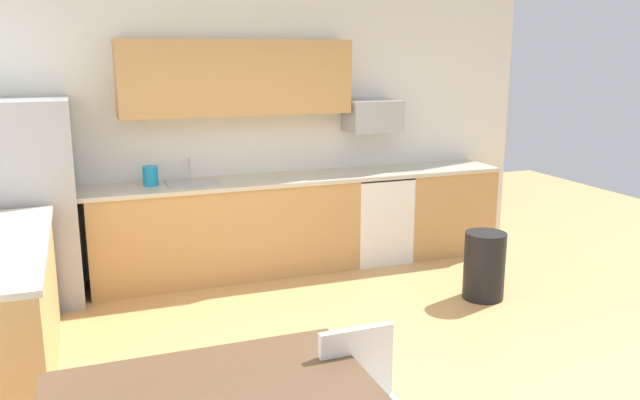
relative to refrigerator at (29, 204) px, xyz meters
The scene contains 14 objects.
ground_plane 3.23m from the refrigerator, 45.52° to the right, with size 12.00×12.00×0.00m, color tan.
wall_back 2.27m from the refrigerator, 11.16° to the left, with size 5.80×0.10×2.70m, color silver.
cabinet_run_back 1.76m from the refrigerator, ahead, with size 2.55×0.60×0.90m, color tan.
cabinet_run_back_right 4.10m from the refrigerator, ahead, with size 1.00×0.60×0.90m, color tan.
cabinet_run_left 1.49m from the refrigerator, 94.83° to the right, with size 0.60×2.00×0.90m, color tan.
countertop_back 2.18m from the refrigerator, ahead, with size 4.80×0.64×0.04m, color beige.
upper_cabinets_back 2.15m from the refrigerator, ahead, with size 2.20×0.34×0.70m, color tan.
refrigerator is the anchor object (origin of this frame).
oven_range 3.31m from the refrigerator, ahead, with size 0.60×0.60×0.91m.
microwave 3.34m from the refrigerator, ahead, with size 0.54×0.36×0.32m, color #9EA0A5.
sink_basin 1.40m from the refrigerator, ahead, with size 0.48×0.40×0.14m, color #A5A8AD.
sink_faucet 1.43m from the refrigerator, 10.51° to the left, with size 0.02×0.02×0.24m, color #B2B5BA.
trash_bin 3.96m from the refrigerator, 19.29° to the right, with size 0.36×0.36×0.60m, color black.
kettle 1.04m from the refrigerator, ahead, with size 0.14×0.14×0.20m, color #198CBF.
Camera 1 is at (-1.74, -3.65, 2.15)m, focal length 36.39 mm.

